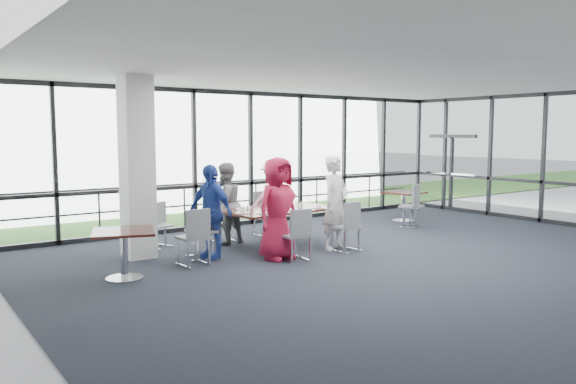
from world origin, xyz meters
TOP-DOWN VIEW (x-y plane):
  - floor at (0.00, 0.00)m, footprint 12.00×10.00m
  - ceiling at (0.00, 0.00)m, footprint 12.00×10.00m
  - wall_left at (-6.00, 0.00)m, footprint 0.10×10.00m
  - curtain_wall_back at (0.00, 5.00)m, footprint 12.00×0.10m
  - exit_door at (6.00, 3.75)m, footprint 0.12×1.60m
  - structural_column at (-3.60, 3.00)m, footprint 0.50×0.50m
  - apron at (0.00, 10.00)m, footprint 80.00×70.00m
  - grass_strip at (0.00, 8.00)m, footprint 80.00×5.00m
  - hangar_main at (4.00, 32.00)m, footprint 24.00×10.00m
  - guard_rail at (0.00, 5.60)m, footprint 12.00×0.06m
  - main_table at (-1.05, 2.30)m, footprint 2.24×1.33m
  - side_table_left at (-4.35, 1.66)m, footprint 1.13×1.13m
  - side_table_right at (3.32, 3.09)m, footprint 0.98×0.98m
  - diner_near_left at (-1.68, 1.42)m, footprint 0.96×0.71m
  - diner_near_right at (-0.32, 1.48)m, footprint 0.74×0.62m
  - diner_far_left at (-1.76, 3.16)m, footprint 0.88×0.67m
  - diner_far_right at (-0.49, 3.29)m, footprint 1.12×0.65m
  - diner_end at (-2.59, 2.19)m, footprint 0.79×1.09m
  - chair_main_nl at (-1.52, 1.19)m, footprint 0.48×0.48m
  - chair_main_nr at (-0.27, 1.23)m, footprint 0.50×0.50m
  - chair_main_fl at (-1.68, 3.36)m, footprint 0.47×0.47m
  - chair_main_fr at (-0.57, 3.50)m, footprint 0.50×0.50m
  - chair_main_end at (-2.74, 2.26)m, footprint 0.56×0.56m
  - chair_spare_la at (-3.09, 1.87)m, footprint 0.49×0.49m
  - chair_spare_lb at (-2.98, 3.59)m, footprint 0.54×0.54m
  - chair_spare_r at (2.78, 2.35)m, footprint 0.64×0.64m
  - plate_nl at (-1.66, 1.94)m, footprint 0.23×0.23m
  - plate_nr at (-0.34, 1.95)m, footprint 0.24×0.24m
  - plate_fl at (-1.66, 2.65)m, footprint 0.26×0.26m
  - plate_fr at (-0.56, 2.76)m, footprint 0.27×0.27m
  - plate_end at (-1.94, 2.18)m, footprint 0.28×0.28m
  - tumbler_a at (-1.30, 1.98)m, footprint 0.07×0.07m
  - tumbler_b at (-0.74, 2.04)m, footprint 0.06×0.06m
  - tumbler_c at (-1.04, 2.61)m, footprint 0.07×0.07m
  - tumbler_d at (-1.86, 2.11)m, footprint 0.07×0.07m
  - menu_a at (-1.19, 1.86)m, footprint 0.30×0.23m
  - menu_b at (-0.15, 2.09)m, footprint 0.28×0.20m
  - menu_c at (-0.96, 2.77)m, footprint 0.34×0.33m
  - condiment_caddy at (-1.00, 2.39)m, footprint 0.10×0.07m
  - ketchup_bottle at (-1.01, 2.37)m, footprint 0.06×0.06m
  - green_bottle at (-0.91, 2.34)m, footprint 0.05×0.05m

SIDE VIEW (x-z plane):
  - apron at x=0.00m, z-range -0.03..-0.01m
  - floor at x=0.00m, z-range -0.02..0.00m
  - grass_strip at x=0.00m, z-range 0.01..0.01m
  - chair_spare_lb at x=-2.98m, z-range 0.00..0.84m
  - chair_main_nl at x=-1.52m, z-range 0.00..0.89m
  - chair_main_fr at x=-0.57m, z-range 0.00..0.92m
  - chair_main_nr at x=-0.27m, z-range 0.00..0.92m
  - chair_main_fl at x=-1.68m, z-range 0.00..0.93m
  - chair_spare_la at x=-3.09m, z-range 0.00..0.95m
  - chair_main_end at x=-2.74m, z-range 0.00..0.99m
  - chair_spare_r at x=2.78m, z-range 0.00..1.00m
  - guard_rail at x=0.00m, z-range 0.47..0.53m
  - side_table_right at x=3.32m, z-range 0.26..1.01m
  - side_table_left at x=-4.35m, z-range 0.26..1.01m
  - main_table at x=-1.05m, z-range 0.27..1.02m
  - menu_a at x=-1.19m, z-range 0.75..0.75m
  - menu_b at x=-0.15m, z-range 0.75..0.75m
  - menu_c at x=-0.96m, z-range 0.75..0.75m
  - plate_nl at x=-1.66m, z-range 0.75..0.76m
  - plate_nr at x=-0.34m, z-range 0.75..0.76m
  - plate_fl at x=-1.66m, z-range 0.75..0.76m
  - plate_fr at x=-0.56m, z-range 0.75..0.76m
  - plate_end at x=-1.94m, z-range 0.75..0.76m
  - condiment_caddy at x=-1.00m, z-range 0.75..0.79m
  - diner_far_left at x=-1.76m, z-range 0.00..1.62m
  - tumbler_b at x=-0.74m, z-range 0.75..0.88m
  - tumbler_d at x=-1.86m, z-range 0.75..0.89m
  - tumbler_c at x=-1.04m, z-range 0.75..0.89m
  - tumbler_a at x=-1.30m, z-range 0.75..0.89m
  - diner_far_right at x=-0.49m, z-range 0.00..1.65m
  - diner_end at x=-2.59m, z-range 0.00..1.66m
  - ketchup_bottle at x=-1.01m, z-range 0.75..0.93m
  - green_bottle at x=-0.91m, z-range 0.75..0.95m
  - diner_near_right at x=-0.32m, z-range 0.00..1.78m
  - diner_near_left at x=-1.68m, z-range 0.00..1.80m
  - exit_door at x=6.00m, z-range 0.00..2.10m
  - wall_left at x=-6.00m, z-range 0.00..3.20m
  - curtain_wall_back at x=0.00m, z-range 0.00..3.20m
  - structural_column at x=-3.60m, z-range 0.00..3.20m
  - hangar_main at x=4.00m, z-range 0.00..6.00m
  - ceiling at x=0.00m, z-range 3.18..3.22m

